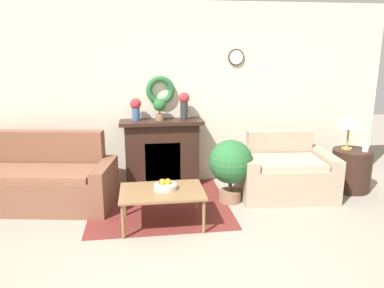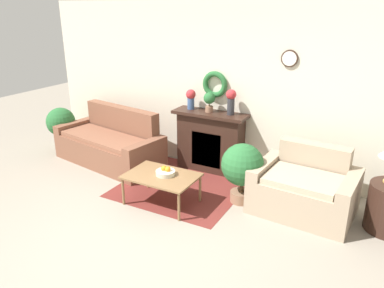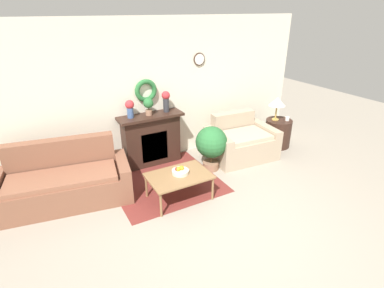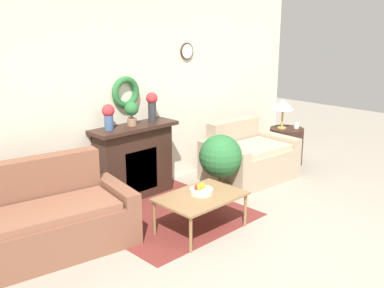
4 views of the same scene
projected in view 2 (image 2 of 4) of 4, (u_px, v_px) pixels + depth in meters
ground_plane at (120, 252)px, 4.22m from camera, size 16.00×16.00×0.00m
floor_rug at (183, 186)px, 5.76m from camera, size 1.80×1.77×0.01m
wall_back at (222, 89)px, 6.00m from camera, size 6.80×0.15×2.70m
fireplace at (210, 141)px, 6.17m from camera, size 1.22×0.41×1.01m
couch_left at (111, 144)px, 6.55m from camera, size 2.10×1.18×0.94m
loveseat_right at (304, 189)px, 4.97m from camera, size 1.35×1.03×0.85m
coffee_table at (162, 178)px, 5.13m from camera, size 0.97×0.67×0.43m
fruit_bowl at (165, 172)px, 5.12m from camera, size 0.27×0.27×0.12m
vase_on_mantel_left at (191, 98)px, 6.10m from camera, size 0.16×0.16×0.33m
vase_on_mantel_right at (231, 100)px, 5.77m from camera, size 0.16×0.16×0.40m
potted_plant_on_mantel at (209, 100)px, 5.93m from camera, size 0.19×0.19×0.32m
potted_plant_floor_by_couch at (61, 123)px, 7.07m from camera, size 0.54×0.54×0.82m
potted_plant_floor_by_loveseat at (242, 167)px, 5.12m from camera, size 0.59×0.59×0.86m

